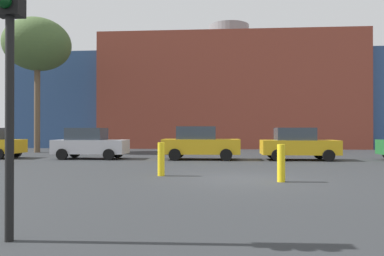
{
  "coord_description": "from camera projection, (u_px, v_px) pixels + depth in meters",
  "views": [
    {
      "loc": [
        -0.71,
        -12.06,
        1.57
      ],
      "look_at": [
        -2.19,
        7.88,
        1.7
      ],
      "focal_mm": 34.58,
      "sensor_mm": 36.0,
      "label": 1
    }
  ],
  "objects": [
    {
      "name": "bollard_yellow_1",
      "position": [
        281.0,
        163.0,
        11.26
      ],
      "size": [
        0.24,
        0.24,
        1.15
      ],
      "primitive_type": "cylinder",
      "color": "yellow",
      "rests_on": "ground_plane"
    },
    {
      "name": "parked_car_1",
      "position": [
        90.0,
        143.0,
        20.4
      ],
      "size": [
        3.95,
        1.94,
        1.71
      ],
      "color": "silver",
      "rests_on": "ground_plane"
    },
    {
      "name": "parked_car_2",
      "position": [
        200.0,
        143.0,
        19.95
      ],
      "size": [
        4.13,
        2.03,
        1.79
      ],
      "color": "gold",
      "rests_on": "ground_plane"
    },
    {
      "name": "traffic_light_near_left",
      "position": [
        9.0,
        29.0,
        5.23
      ],
      "size": [
        0.36,
        0.36,
        4.09
      ],
      "rotation": [
        0.0,
        0.0,
        -1.56
      ],
      "color": "black",
      "rests_on": "ground_plane"
    },
    {
      "name": "bollard_yellow_0",
      "position": [
        161.0,
        159.0,
        12.77
      ],
      "size": [
        0.24,
        0.24,
        1.16
      ],
      "primitive_type": "cylinder",
      "color": "yellow",
      "rests_on": "ground_plane"
    },
    {
      "name": "ground_plane",
      "position": [
        241.0,
        179.0,
        11.97
      ],
      "size": [
        200.0,
        200.0,
        0.0
      ],
      "primitive_type": "plane",
      "color": "#2D3033"
    },
    {
      "name": "parked_car_3",
      "position": [
        298.0,
        144.0,
        19.57
      ],
      "size": [
        3.96,
        1.95,
        1.72
      ],
      "color": "gold",
      "rests_on": "ground_plane"
    },
    {
      "name": "bare_tree_0",
      "position": [
        37.0,
        45.0,
        26.42
      ],
      "size": [
        4.69,
        4.69,
        9.62
      ],
      "color": "brown",
      "rests_on": "ground_plane"
    },
    {
      "name": "building_backdrop",
      "position": [
        229.0,
        98.0,
        37.15
      ],
      "size": [
        40.26,
        12.39,
        12.12
      ],
      "color": "brown",
      "rests_on": "ground_plane"
    }
  ]
}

